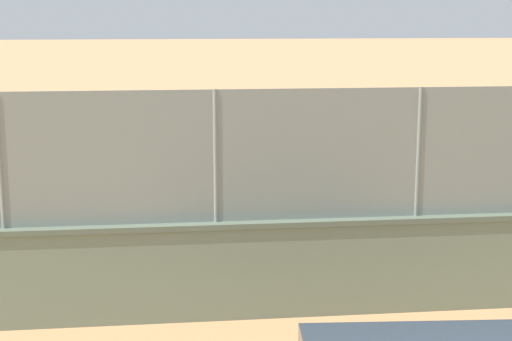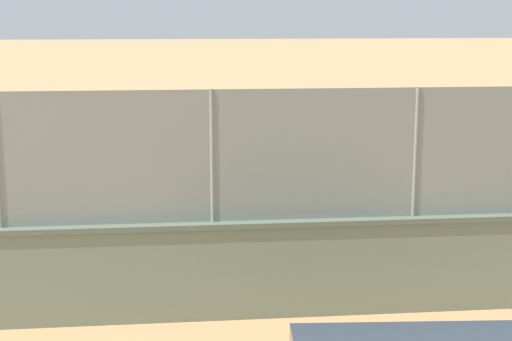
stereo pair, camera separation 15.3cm
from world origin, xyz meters
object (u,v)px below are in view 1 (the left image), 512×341
player_foreground_swinging (44,144)px  sports_ball (417,214)px  player_baseline_waiting (463,164)px  player_near_wall_returning (382,157)px  spare_ball_by_wall (271,287)px

player_foreground_swinging → sports_ball: 10.75m
player_baseline_waiting → sports_ball: 2.05m
player_baseline_waiting → player_near_wall_returning: size_ratio=0.99×
player_near_wall_returning → player_foreground_swinging: bearing=-22.2°
spare_ball_by_wall → player_foreground_swinging: bearing=-63.8°
player_foreground_swinging → spare_ball_by_wall: size_ratio=15.13×
player_baseline_waiting → player_foreground_swinging: player_baseline_waiting is taller
player_baseline_waiting → player_near_wall_returning: (1.65, -1.18, 0.01)m
player_baseline_waiting → sports_ball: bearing=36.3°
player_near_wall_returning → sports_ball: (-0.17, 2.27, -0.91)m
sports_ball → spare_ball_by_wall: bearing=47.5°
sports_ball → spare_ball_by_wall: (3.95, 4.31, 0.01)m
player_foreground_swinging → spare_ball_by_wall: (-5.01, 10.18, -0.83)m
player_foreground_swinging → sports_ball: player_foreground_swinging is taller
player_baseline_waiting → sports_ball: size_ratio=20.19×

